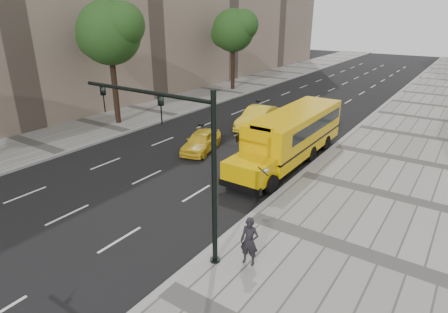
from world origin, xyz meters
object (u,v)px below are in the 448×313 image
Objects in this scene: tree_b at (110,33)px; tree_c at (234,30)px; pedestrian at (249,241)px; school_bus at (293,132)px; taxi_far at (258,118)px; taxi_near at (201,141)px; traffic_signal at (181,152)px.

tree_c is (-0.00, 17.08, -0.46)m from tree_b.
pedestrian is (18.08, -9.73, -6.06)m from tree_b.
school_bus is at bearing -47.54° from tree_c.
tree_c reaches higher than school_bus.
taxi_near is at bearing -100.11° from taxi_far.
traffic_signal is (-2.48, -0.59, 3.03)m from pedestrian.
taxi_far is at bearing 137.63° from school_bus.
tree_c is 31.64m from traffic_signal.
taxi_far is (9.88, -11.70, -5.82)m from tree_c.
taxi_near is 0.63× the size of traffic_signal.
taxi_far reaches higher than taxi_near.
tree_b is 1.86× the size of taxi_far.
taxi_far is 17.03m from traffic_signal.
pedestrian is at bearing 13.40° from traffic_signal.
tree_b is 5.18× the size of pedestrian.
taxi_far is at bearing 28.56° from tree_b.
tree_c is at bearing 101.97° from taxi_near.
school_bus is 6.00m from taxi_near.
school_bus is 11.01m from pedestrian.
pedestrian is (8.21, -15.11, 0.22)m from taxi_far.
tree_c is at bearing 124.69° from taxi_far.
taxi_near is (9.35, -18.25, -5.97)m from tree_c.
tree_c is 16.38m from taxi_far.
traffic_signal reaches higher than taxi_near.
tree_c is 22.62m from school_bus.
school_bus is 6.33× the size of pedestrian.
pedestrian is at bearing -59.56° from taxi_near.
taxi_near is at bearing -7.16° from tree_b.
school_bus is at bearing 93.56° from traffic_signal.
tree_b is 17.08m from tree_c.
school_bus is at bearing 4.20° from taxi_near.
tree_b is 11.41m from taxi_near.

